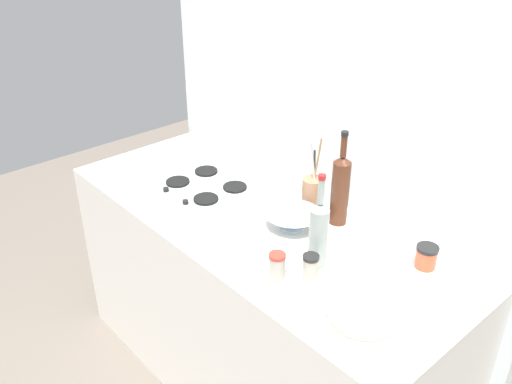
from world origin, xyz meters
TOP-DOWN VIEW (x-y plane):
  - ground_plane at (0.00, 0.00)m, footprint 6.00×6.00m
  - counter_block at (0.00, 0.00)m, footprint 1.80×0.70m
  - backsplash_panel at (0.00, 0.38)m, footprint 1.90×0.06m
  - stovetop_hob at (-0.32, -0.01)m, footprint 0.41×0.35m
  - plate_stack at (0.67, -0.17)m, footprint 0.22×0.22m
  - wine_bottle_leftmost at (0.37, -0.04)m, footprint 0.07×0.07m
  - wine_bottle_mid_left at (0.23, 0.22)m, footprint 0.07×0.07m
  - mixing_bowl at (0.15, 0.06)m, footprint 0.22×0.22m
  - butter_dish at (0.02, -0.13)m, footprint 0.14×0.12m
  - utensil_crock at (0.09, 0.23)m, footprint 0.09×0.09m
  - condiment_jar_front at (0.63, 0.22)m, footprint 0.08×0.08m
  - condiment_jar_rear at (0.41, -0.12)m, footprint 0.06×0.06m
  - condiment_jar_spare at (0.33, -0.20)m, footprint 0.06×0.06m

SIDE VIEW (x-z plane):
  - ground_plane at x=0.00m, z-range 0.00..0.00m
  - counter_block at x=0.00m, z-range 0.00..0.90m
  - stovetop_hob at x=-0.32m, z-range 0.89..0.93m
  - butter_dish at x=0.02m, z-range 0.90..0.96m
  - mixing_bowl at x=0.15m, z-range 0.90..0.97m
  - plate_stack at x=0.67m, z-range 0.90..0.98m
  - condiment_jar_front at x=0.63m, z-range 0.90..0.98m
  - condiment_jar_rear at x=0.41m, z-range 0.90..0.99m
  - condiment_jar_spare at x=0.33m, z-range 0.90..1.00m
  - utensil_crock at x=0.09m, z-range 0.82..1.13m
  - wine_bottle_leftmost at x=0.37m, z-range 0.86..1.21m
  - wine_bottle_mid_left at x=0.23m, z-range 0.86..1.24m
  - backsplash_panel at x=0.00m, z-range 0.00..2.51m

